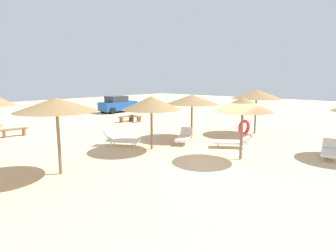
{
  "coord_description": "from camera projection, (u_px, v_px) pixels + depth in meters",
  "views": [
    {
      "loc": [
        -10.3,
        -5.98,
        3.52
      ],
      "look_at": [
        0.0,
        3.0,
        1.2
      ],
      "focal_mm": 29.85,
      "sensor_mm": 36.0,
      "label": 1
    }
  ],
  "objects": [
    {
      "name": "bench_0",
      "position": [
        135.0,
        117.0,
        23.23
      ],
      "size": [
        0.56,
        1.53,
        0.49
      ],
      "color": "brown",
      "rests_on": "ground"
    },
    {
      "name": "lounger_2",
      "position": [
        121.0,
        139.0,
        14.85
      ],
      "size": [
        1.49,
        1.91,
        0.81
      ],
      "color": "white",
      "rests_on": "ground"
    },
    {
      "name": "parasol_2",
      "position": [
        151.0,
        103.0,
        13.73
      ],
      "size": [
        2.92,
        2.92,
        2.68
      ],
      "color": "#75604C",
      "rests_on": "ground"
    },
    {
      "name": "lounger_1",
      "position": [
        232.0,
        142.0,
        14.42
      ],
      "size": [
        1.64,
        1.92,
        0.63
      ],
      "color": "white",
      "rests_on": "ground"
    },
    {
      "name": "parasol_4",
      "position": [
        257.0,
        94.0,
        17.69
      ],
      "size": [
        3.12,
        3.12,
        2.85
      ],
      "color": "#75604C",
      "rests_on": "ground"
    },
    {
      "name": "lounger_0",
      "position": [
        184.0,
        137.0,
        15.53
      ],
      "size": [
        1.97,
        1.42,
        0.73
      ],
      "color": "white",
      "rests_on": "ground"
    },
    {
      "name": "lounger_3",
      "position": [
        330.0,
        151.0,
        12.57
      ],
      "size": [
        1.97,
        0.97,
        0.73
      ],
      "color": "white",
      "rests_on": "ground"
    },
    {
      "name": "ground_plane",
      "position": [
        220.0,
        161.0,
        12.11
      ],
      "size": [
        80.0,
        80.0,
        0.0
      ],
      "primitive_type": "plane",
      "color": "#DBBA8C"
    },
    {
      "name": "parked_car",
      "position": [
        118.0,
        104.0,
        29.59
      ],
      "size": [
        4.05,
        2.09,
        1.72
      ],
      "color": "#194C9E",
      "rests_on": "ground"
    },
    {
      "name": "parasol_0",
      "position": [
        192.0,
        99.0,
        16.48
      ],
      "size": [
        3.17,
        3.17,
        2.59
      ],
      "color": "#75604C",
      "rests_on": "ground"
    },
    {
      "name": "parasol_5",
      "position": [
        56.0,
        105.0,
        10.04
      ],
      "size": [
        2.93,
        2.93,
        2.85
      ],
      "color": "#75604C",
      "rests_on": "ground"
    },
    {
      "name": "bench_2",
      "position": [
        14.0,
        131.0,
        17.19
      ],
      "size": [
        1.54,
        0.6,
        0.49
      ],
      "color": "brown",
      "rests_on": "ground"
    },
    {
      "name": "bench_1",
      "position": [
        127.0,
        118.0,
        23.06
      ],
      "size": [
        1.51,
        0.46,
        0.49
      ],
      "color": "brown",
      "rests_on": "ground"
    },
    {
      "name": "parasol_1",
      "position": [
        243.0,
        105.0,
        11.97
      ],
      "size": [
        2.57,
        2.57,
        2.74
      ],
      "color": "#75604C",
      "rests_on": "ground"
    }
  ]
}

